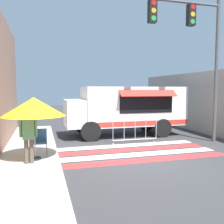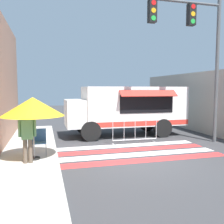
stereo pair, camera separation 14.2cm
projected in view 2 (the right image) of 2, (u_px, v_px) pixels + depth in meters
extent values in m
plane|color=#38383A|center=(141.00, 159.00, 8.66)|extent=(60.00, 60.00, 0.00)
cube|color=#A39E93|center=(215.00, 103.00, 12.75)|extent=(0.20, 16.00, 3.37)
cube|color=red|center=(143.00, 160.00, 8.47)|extent=(6.40, 0.56, 0.01)
cube|color=white|center=(135.00, 155.00, 9.21)|extent=(6.40, 0.56, 0.01)
cube|color=red|center=(129.00, 150.00, 9.94)|extent=(6.40, 0.56, 0.01)
cube|color=white|center=(123.00, 146.00, 10.67)|extent=(6.40, 0.56, 0.01)
cube|color=white|center=(133.00, 106.00, 13.06)|extent=(5.18, 2.19, 1.96)
cube|color=white|center=(84.00, 113.00, 12.42)|extent=(1.83, 2.02, 1.32)
cube|color=#1E232D|center=(66.00, 107.00, 12.16)|extent=(0.06, 1.76, 0.50)
cube|color=black|center=(147.00, 104.00, 12.06)|extent=(2.74, 0.03, 0.88)
cube|color=red|center=(149.00, 93.00, 11.82)|extent=(2.84, 0.43, 0.31)
cube|color=red|center=(141.00, 124.00, 12.08)|extent=(5.18, 0.01, 0.24)
cylinder|color=black|center=(91.00, 131.00, 11.56)|extent=(0.94, 0.22, 0.94)
cylinder|color=black|center=(84.00, 125.00, 13.50)|extent=(0.94, 0.22, 0.94)
cylinder|color=black|center=(163.00, 128.00, 12.51)|extent=(0.94, 0.22, 0.94)
cylinder|color=black|center=(147.00, 123.00, 14.45)|extent=(0.94, 0.22, 0.94)
cylinder|color=#515456|center=(217.00, 71.00, 11.21)|extent=(0.16, 0.16, 6.48)
cylinder|color=#515456|center=(179.00, 1.00, 10.43)|extent=(4.01, 0.11, 0.11)
cube|color=black|center=(191.00, 15.00, 10.60)|extent=(0.32, 0.28, 0.90)
cylinder|color=red|center=(193.00, 6.00, 10.44)|extent=(0.20, 0.02, 0.20)
cylinder|color=#F2A519|center=(193.00, 14.00, 10.47)|extent=(0.20, 0.02, 0.20)
cylinder|color=green|center=(193.00, 21.00, 10.49)|extent=(0.20, 0.02, 0.20)
cube|color=black|center=(152.00, 11.00, 10.13)|extent=(0.32, 0.28, 0.90)
cylinder|color=red|center=(154.00, 3.00, 9.97)|extent=(0.20, 0.02, 0.20)
cylinder|color=#F2A519|center=(154.00, 10.00, 10.00)|extent=(0.20, 0.02, 0.20)
cylinder|color=green|center=(154.00, 18.00, 10.02)|extent=(0.20, 0.02, 0.20)
cylinder|color=black|center=(34.00, 158.00, 8.12)|extent=(0.36, 0.36, 0.06)
cylinder|color=#B2B2B7|center=(33.00, 129.00, 8.03)|extent=(0.04, 0.04, 2.02)
cone|color=yellow|center=(33.00, 107.00, 7.96)|extent=(2.00, 2.00, 0.60)
cylinder|color=#4C4C51|center=(32.00, 152.00, 8.21)|extent=(0.02, 0.02, 0.45)
cylinder|color=#4C4C51|center=(46.00, 151.00, 8.33)|extent=(0.02, 0.02, 0.45)
cylinder|color=#4C4C51|center=(33.00, 148.00, 8.64)|extent=(0.02, 0.02, 0.45)
cylinder|color=#4C4C51|center=(46.00, 148.00, 8.76)|extent=(0.02, 0.02, 0.45)
cube|color=#2D5999|center=(39.00, 143.00, 8.47)|extent=(0.47, 0.47, 0.03)
cube|color=#2D5999|center=(39.00, 135.00, 8.66)|extent=(0.47, 0.03, 0.43)
cylinder|color=brown|center=(25.00, 151.00, 7.66)|extent=(0.13, 0.13, 0.75)
cylinder|color=brown|center=(30.00, 151.00, 7.70)|extent=(0.13, 0.13, 0.75)
cube|color=#598C59|center=(27.00, 129.00, 7.62)|extent=(0.34, 0.20, 0.61)
cylinder|color=#598C59|center=(20.00, 129.00, 7.56)|extent=(0.09, 0.09, 0.51)
cylinder|color=#598C59|center=(35.00, 128.00, 7.68)|extent=(0.09, 0.09, 0.51)
sphere|color=brown|center=(27.00, 115.00, 7.58)|extent=(0.21, 0.21, 0.21)
cylinder|color=#B7BABF|center=(135.00, 120.00, 10.96)|extent=(2.04, 0.04, 0.04)
cylinder|color=#B7BABF|center=(135.00, 139.00, 11.04)|extent=(2.04, 0.04, 0.04)
cylinder|color=#B7BABF|center=(113.00, 131.00, 10.74)|extent=(0.02, 0.02, 0.86)
cylinder|color=#B7BABF|center=(124.00, 130.00, 10.87)|extent=(0.02, 0.02, 0.86)
cylinder|color=#B7BABF|center=(135.00, 130.00, 11.00)|extent=(0.02, 0.02, 0.86)
cylinder|color=#B7BABF|center=(146.00, 129.00, 11.14)|extent=(0.02, 0.02, 0.86)
cylinder|color=#B7BABF|center=(156.00, 129.00, 11.27)|extent=(0.02, 0.02, 0.86)
cube|color=#B7BABF|center=(114.00, 145.00, 10.81)|extent=(0.06, 0.44, 0.03)
cube|color=#B7BABF|center=(155.00, 142.00, 11.31)|extent=(0.06, 0.44, 0.03)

